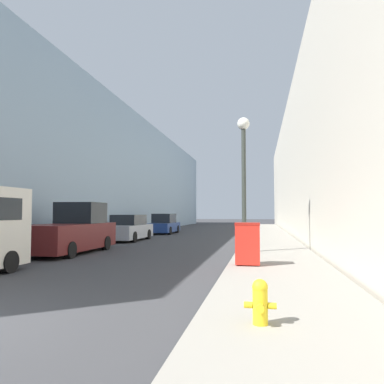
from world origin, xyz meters
TOP-DOWN VIEW (x-y plane):
  - sidewalk_right at (5.65, 18.00)m, footprint 3.05×60.00m
  - building_left_glass at (-11.30, 26.00)m, footprint 12.00×60.00m
  - building_right_stone at (13.27, 26.00)m, footprint 12.00×60.00m
  - fire_hydrant at (5.11, 0.70)m, footprint 0.45×0.34m
  - trash_bin at (4.73, 6.68)m, footprint 0.74×0.59m
  - lamppost at (4.47, 10.50)m, footprint 0.50×0.50m
  - pickup_truck at (-2.88, 10.31)m, footprint 2.03×5.35m
  - parked_sedan_near at (-2.98, 17.60)m, footprint 1.86×4.69m
  - parked_sedan_far at (-2.81, 25.66)m, footprint 1.84×4.58m

SIDE VIEW (x-z plane):
  - sidewalk_right at x=5.65m, z-range 0.00..0.16m
  - fire_hydrant at x=5.11m, z-range 0.17..0.80m
  - parked_sedan_near at x=-2.98m, z-range -0.06..1.54m
  - parked_sedan_far at x=-2.81m, z-range -0.08..1.57m
  - trash_bin at x=4.73m, z-range 0.17..1.44m
  - pickup_truck at x=-2.88m, z-range -0.19..2.00m
  - lamppost at x=4.47m, z-range 0.82..6.27m
  - building_left_glass at x=-11.30m, z-range 0.00..10.37m
  - building_right_stone at x=13.27m, z-range 0.00..10.52m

